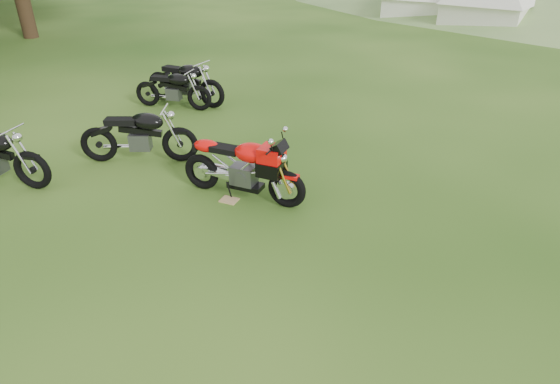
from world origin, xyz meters
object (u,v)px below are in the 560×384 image
(sport_motorcycle, at_px, (242,163))
(vintage_moto_d, at_px, (172,88))
(plywood_board, at_px, (229,200))
(vintage_moto_a, at_px, (138,134))
(vintage_moto_c, at_px, (185,81))

(sport_motorcycle, distance_m, vintage_moto_d, 4.70)
(sport_motorcycle, height_order, plywood_board, sport_motorcycle)
(vintage_moto_a, bearing_deg, vintage_moto_d, 89.57)
(plywood_board, distance_m, vintage_moto_a, 2.30)
(sport_motorcycle, distance_m, vintage_moto_a, 2.34)
(plywood_board, bearing_deg, sport_motorcycle, 47.90)
(vintage_moto_d, bearing_deg, sport_motorcycle, -51.27)
(vintage_moto_c, distance_m, vintage_moto_d, 0.43)
(sport_motorcycle, xyz_separation_m, vintage_moto_c, (-3.07, 3.89, -0.03))
(sport_motorcycle, bearing_deg, vintage_moto_c, 133.48)
(plywood_board, relative_size, vintage_moto_d, 0.14)
(sport_motorcycle, bearing_deg, vintage_moto_a, 169.07)
(vintage_moto_a, distance_m, vintage_moto_d, 2.97)
(sport_motorcycle, relative_size, vintage_moto_d, 1.06)
(plywood_board, xyz_separation_m, vintage_moto_a, (-2.08, 0.83, 0.52))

